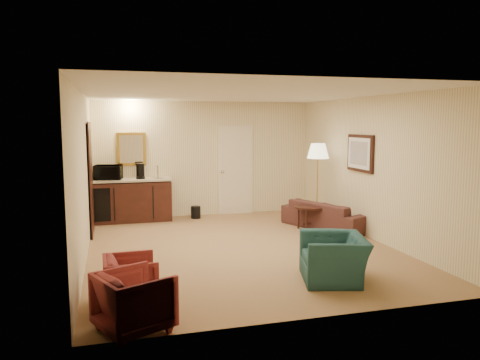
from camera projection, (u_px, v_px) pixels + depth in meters
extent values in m
plane|color=#9C774F|center=(240.00, 248.00, 7.99)|extent=(6.00, 6.00, 0.00)
cube|color=#F2EBB6|center=(205.00, 159.00, 10.70)|extent=(5.00, 0.02, 2.60)
cube|color=#F2EBB6|center=(83.00, 177.00, 7.17)|extent=(0.02, 6.00, 2.60)
cube|color=#F2EBB6|center=(373.00, 168.00, 8.49)|extent=(0.02, 6.00, 2.60)
cube|color=white|center=(240.00, 94.00, 7.67)|extent=(5.00, 6.00, 0.02)
cube|color=beige|center=(235.00, 170.00, 10.89)|extent=(0.82, 0.06, 2.05)
cube|color=black|center=(91.00, 180.00, 8.83)|extent=(0.06, 0.98, 2.10)
cube|color=gold|center=(131.00, 149.00, 10.20)|extent=(0.62, 0.04, 0.72)
cube|color=black|center=(360.00, 153.00, 8.83)|extent=(0.06, 0.90, 0.70)
cube|color=#3D1813|center=(133.00, 200.00, 10.10)|extent=(1.64, 0.58, 0.92)
imported|color=black|center=(326.00, 210.00, 9.45)|extent=(1.27, 1.92, 0.73)
imported|color=#1C3F46|center=(334.00, 251.00, 6.31)|extent=(0.84, 1.07, 0.82)
imported|color=maroon|center=(131.00, 277.00, 5.54)|extent=(0.59, 0.62, 0.62)
imported|color=maroon|center=(134.00, 299.00, 4.77)|extent=(0.85, 0.87, 0.69)
cube|color=black|center=(314.00, 218.00, 9.34)|extent=(0.87, 0.62, 0.48)
cube|color=gold|center=(317.00, 184.00, 9.77)|extent=(0.58, 0.58, 1.71)
cylinder|color=black|center=(196.00, 212.00, 10.43)|extent=(0.28, 0.28, 0.27)
imported|color=black|center=(108.00, 171.00, 9.94)|extent=(0.61, 0.41, 0.38)
cylinder|color=black|center=(140.00, 171.00, 10.05)|extent=(0.21, 0.21, 0.33)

